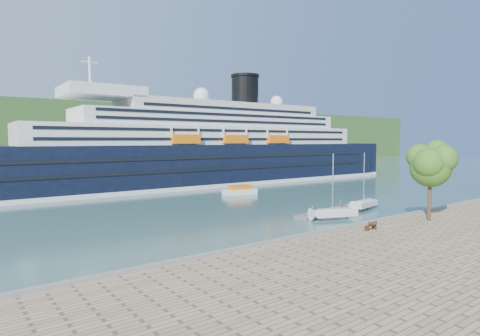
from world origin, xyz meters
TOP-DOWN VIEW (x-y plane):
  - ground at (0.00, 0.00)m, footprint 400.00×400.00m
  - far_hillside at (0.00, 145.00)m, footprint 400.00×50.00m
  - quay_coping at (0.00, -0.20)m, footprint 220.00×0.50m
  - cruise_ship at (6.55, 51.81)m, footprint 116.46×19.45m
  - park_bench at (-6.60, -2.27)m, footprint 1.52×0.63m
  - promenade_tree at (2.95, -3.34)m, footprint 5.99×5.99m
  - floating_pontoon at (3.41, 10.74)m, footprint 16.41×4.37m
  - sailboat_white_near at (-1.22, 6.70)m, footprint 6.47×3.82m
  - sailboat_white_far at (8.19, 9.05)m, footprint 6.35×2.78m
  - tender_launch at (3.17, 32.92)m, footprint 6.77×3.44m

SIDE VIEW (x-z plane):
  - ground at x=0.00m, z-range 0.00..0.00m
  - floating_pontoon at x=3.41m, z-range 0.00..0.36m
  - tender_launch at x=3.17m, z-range 0.00..1.79m
  - quay_coping at x=0.00m, z-range 1.00..1.30m
  - park_bench at x=-6.60m, z-range 1.00..1.97m
  - sailboat_white_far at x=8.19m, z-range 0.00..7.94m
  - sailboat_white_near at x=-1.22m, z-range 0.00..8.08m
  - promenade_tree at x=2.95m, z-range 1.00..10.91m
  - far_hillside at x=0.00m, z-range 0.00..24.00m
  - cruise_ship at x=6.55m, z-range 0.00..26.08m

